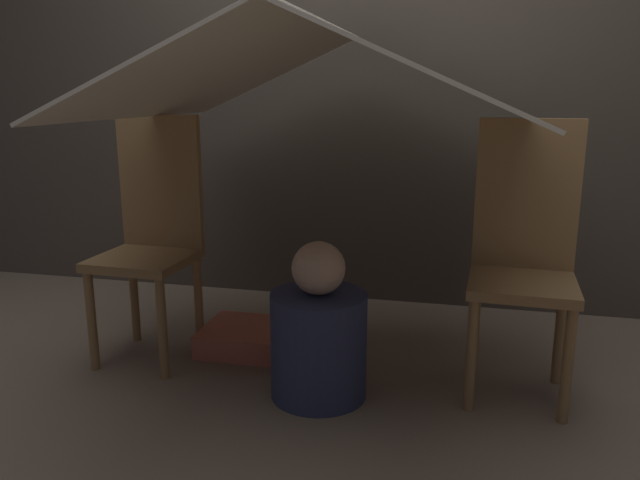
% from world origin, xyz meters
% --- Properties ---
extents(ground_plane, '(8.80, 8.80, 0.00)m').
position_xyz_m(ground_plane, '(0.00, 0.00, 0.00)').
color(ground_plane, '#7A6651').
extents(wall_back, '(7.00, 0.05, 2.50)m').
position_xyz_m(wall_back, '(0.00, 1.08, 1.25)').
color(wall_back, '#4C4238').
rests_on(wall_back, ground_plane).
extents(chair_left, '(0.38, 0.38, 0.99)m').
position_xyz_m(chair_left, '(-0.72, 0.18, 0.52)').
color(chair_left, olive).
rests_on(chair_left, ground_plane).
extents(chair_right, '(0.38, 0.38, 0.99)m').
position_xyz_m(chair_right, '(0.73, 0.18, 0.52)').
color(chair_right, olive).
rests_on(chair_right, ground_plane).
extents(sheet_canopy, '(1.45, 1.34, 0.33)m').
position_xyz_m(sheet_canopy, '(0.00, 0.11, 1.15)').
color(sheet_canopy, silver).
extents(person_front, '(0.35, 0.35, 0.57)m').
position_xyz_m(person_front, '(0.03, -0.05, 0.23)').
color(person_front, '#2D3351').
rests_on(person_front, ground_plane).
extents(floor_cushion, '(0.41, 0.33, 0.10)m').
position_xyz_m(floor_cushion, '(-0.34, 0.29, 0.05)').
color(floor_cushion, '#CC664C').
rests_on(floor_cushion, ground_plane).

